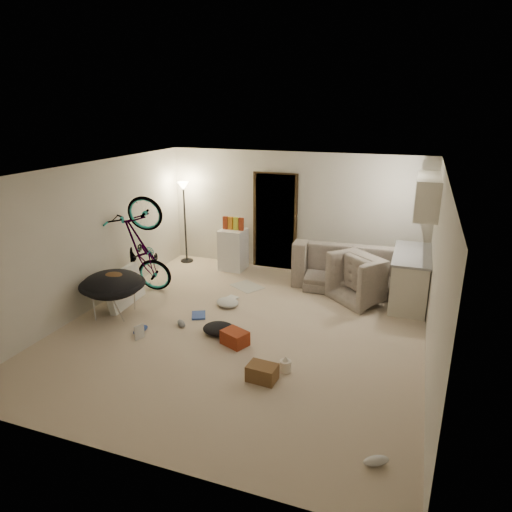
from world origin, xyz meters
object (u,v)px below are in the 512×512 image
(floor_lamp, at_px, (184,205))
(armchair, at_px, (369,282))
(kitchen_counter, at_px, (410,279))
(bicycle, at_px, (143,267))
(mini_fridge, at_px, (233,249))
(saucer_chair, at_px, (113,290))
(sofa, at_px, (352,269))
(juicer, at_px, (285,365))
(drink_case_b, at_px, (235,338))
(tv_box, at_px, (124,288))
(drink_case_a, at_px, (262,373))

(floor_lamp, relative_size, armchair, 1.84)
(kitchen_counter, distance_m, bicycle, 4.89)
(armchair, bearing_deg, mini_fridge, 29.17)
(mini_fridge, xyz_separation_m, saucer_chair, (-1.00, -2.81, 0.02))
(sofa, height_order, juicer, sofa)
(floor_lamp, height_order, drink_case_b, floor_lamp)
(mini_fridge, bearing_deg, bicycle, -120.61)
(tv_box, relative_size, drink_case_b, 2.61)
(floor_lamp, relative_size, tv_box, 1.85)
(juicer, bearing_deg, kitchen_counter, 63.89)
(mini_fridge, distance_m, saucer_chair, 2.98)
(armchair, relative_size, drink_case_a, 2.62)
(armchair, height_order, bicycle, bicycle)
(mini_fridge, height_order, drink_case_b, mini_fridge)
(drink_case_a, relative_size, juicer, 1.68)
(armchair, height_order, drink_case_b, armchair)
(bicycle, distance_m, juicer, 3.73)
(drink_case_a, relative_size, drink_case_b, 1.00)
(armchair, distance_m, bicycle, 4.20)
(floor_lamp, xyz_separation_m, tv_box, (0.10, -2.49, -0.98))
(tv_box, distance_m, juicer, 3.47)
(bicycle, height_order, juicer, bicycle)
(bicycle, xyz_separation_m, drink_case_a, (3.06, -2.02, -0.39))
(floor_lamp, bearing_deg, saucer_chair, -86.32)
(tv_box, bearing_deg, saucer_chair, -81.56)
(tv_box, bearing_deg, juicer, -21.92)
(kitchen_counter, xyz_separation_m, bicycle, (-4.73, -1.22, 0.06))
(bicycle, height_order, saucer_chair, bicycle)
(armchair, relative_size, drink_case_b, 2.63)
(drink_case_b, relative_size, juicer, 1.68)
(sofa, distance_m, drink_case_b, 3.23)
(floor_lamp, bearing_deg, bicycle, -86.94)
(bicycle, xyz_separation_m, drink_case_b, (2.38, -1.29, -0.39))
(floor_lamp, distance_m, armchair, 4.32)
(armchair, xyz_separation_m, saucer_chair, (-3.96, -2.17, 0.13))
(armchair, distance_m, saucer_chair, 4.51)
(floor_lamp, distance_m, drink_case_b, 4.19)
(floor_lamp, height_order, sofa, floor_lamp)
(mini_fridge, xyz_separation_m, drink_case_a, (1.97, -3.79, -0.33))
(sofa, relative_size, drink_case_a, 6.01)
(floor_lamp, height_order, mini_fridge, floor_lamp)
(saucer_chair, bearing_deg, juicer, -12.13)
(mini_fridge, height_order, juicer, mini_fridge)
(tv_box, xyz_separation_m, drink_case_a, (3.06, -1.40, -0.22))
(tv_box, bearing_deg, floor_lamp, 88.95)
(floor_lamp, bearing_deg, drink_case_b, -51.87)
(bicycle, height_order, drink_case_a, bicycle)
(floor_lamp, relative_size, sofa, 0.80)
(drink_case_a, height_order, juicer, juicer)
(mini_fridge, bearing_deg, kitchen_counter, -7.58)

